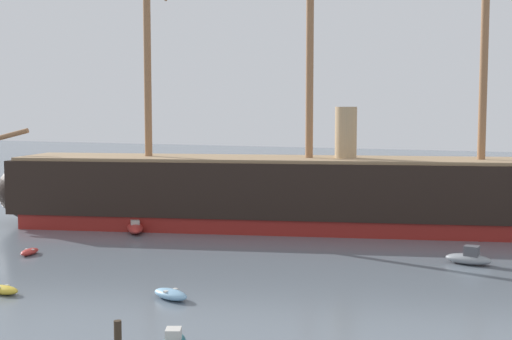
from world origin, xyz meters
TOP-DOWN VIEW (x-y plane):
  - tall_ship at (2.12, 46.38)m, footprint 75.75×26.65m
  - dinghy_foreground_left at (-8.94, 13.41)m, footprint 2.63×1.27m
  - dinghy_near_centre at (2.40, 16.86)m, footprint 3.23×2.19m
  - dinghy_mid_left at (-16.24, 24.22)m, footprint 1.39×2.46m
  - sailboat_alongside_bow at (-13.88, 37.27)m, footprint 4.47×5.24m
  - motorboat_alongside_stern at (19.74, 35.68)m, footprint 3.90×2.00m
  - motorboat_far_left at (-28.96, 54.75)m, footprint 2.82×5.11m
  - dinghy_distant_centre at (3.40, 65.25)m, footprint 2.66×1.41m

SIDE VIEW (x-z plane):
  - dinghy_mid_left at x=-16.24m, z-range 0.00..0.55m
  - dinghy_distant_centre at x=3.40m, z-range 0.00..0.60m
  - dinghy_foreground_left at x=-8.94m, z-range 0.00..0.61m
  - dinghy_near_centre at x=2.40m, z-range 0.00..0.70m
  - motorboat_alongside_stern at x=19.74m, z-range -0.23..1.34m
  - sailboat_alongside_bow at x=-13.88m, z-range -2.89..4.06m
  - motorboat_far_left at x=-28.96m, z-range -0.30..1.73m
  - tall_ship at x=2.12m, z-range -14.53..22.63m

